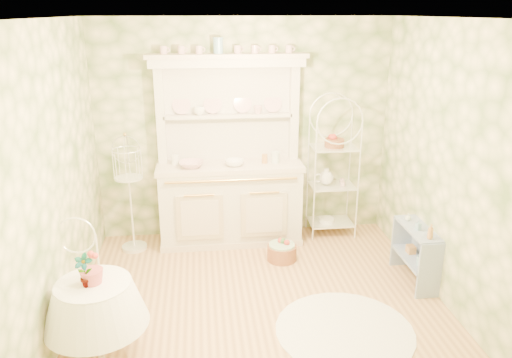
{
  "coord_description": "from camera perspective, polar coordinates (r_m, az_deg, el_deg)",
  "views": [
    {
      "loc": [
        -0.55,
        -4.22,
        2.76
      ],
      "look_at": [
        0.0,
        0.5,
        1.15
      ],
      "focal_mm": 35.0,
      "sensor_mm": 36.0,
      "label": 1
    }
  ],
  "objects": [
    {
      "name": "bottle_blue",
      "position": [
        5.41,
        18.05,
        -5.18
      ],
      "size": [
        0.06,
        0.06,
        0.11
      ],
      "primitive_type": "imported",
      "rotation": [
        0.0,
        0.0,
        0.36
      ],
      "color": "#7BABC3",
      "rests_on": "side_shelf"
    },
    {
      "name": "bowl_white",
      "position": [
        5.92,
        -2.46,
        1.6
      ],
      "size": [
        0.27,
        0.27,
        0.07
      ],
      "primitive_type": "imported",
      "rotation": [
        0.0,
        0.0,
        -0.23
      ],
      "color": "white",
      "rests_on": "kitchen_dresser"
    },
    {
      "name": "birdcage_stand",
      "position": [
        6.03,
        -14.25,
        -1.1
      ],
      "size": [
        0.4,
        0.4,
        1.55
      ],
      "primitive_type": "cube",
      "rotation": [
        0.0,
        0.0,
        0.09
      ],
      "color": "white",
      "rests_on": "floor"
    },
    {
      "name": "wall_front",
      "position": [
        2.85,
        5.42,
        -10.98
      ],
      "size": [
        3.6,
        3.6,
        0.0
      ],
      "primitive_type": "plane",
      "color": "#F7E8BC",
      "rests_on": "floor"
    },
    {
      "name": "kitchen_dresser",
      "position": [
        5.97,
        -3.04,
        3.0
      ],
      "size": [
        1.87,
        0.61,
        2.29
      ],
      "primitive_type": "cube",
      "color": "silver",
      "rests_on": "floor"
    },
    {
      "name": "round_table",
      "position": [
        4.43,
        -17.62,
        -15.73
      ],
      "size": [
        0.77,
        0.77,
        0.63
      ],
      "primitive_type": "cylinder",
      "rotation": [
        0.0,
        0.0,
        0.44
      ],
      "color": "white",
      "rests_on": "floor"
    },
    {
      "name": "cafe_chair",
      "position": [
        4.8,
        -19.77,
        -11.47
      ],
      "size": [
        0.42,
        0.42,
        0.87
      ],
      "primitive_type": "cube",
      "rotation": [
        0.0,
        0.0,
        -0.06
      ],
      "color": "white",
      "rests_on": "floor"
    },
    {
      "name": "ceiling",
      "position": [
        4.25,
        0.81,
        17.93
      ],
      "size": [
        3.6,
        3.6,
        0.0
      ],
      "primitive_type": "plane",
      "color": "white",
      "rests_on": "floor"
    },
    {
      "name": "bottle_glass",
      "position": [
        5.61,
        16.98,
        -4.26
      ],
      "size": [
        0.08,
        0.08,
        0.08
      ],
      "primitive_type": "imported",
      "rotation": [
        0.0,
        0.0,
        -0.32
      ],
      "color": "silver",
      "rests_on": "side_shelf"
    },
    {
      "name": "potted_geranium",
      "position": [
        4.13,
        -19.04,
        -9.92
      ],
      "size": [
        0.16,
        0.12,
        0.27
      ],
      "primitive_type": "imported",
      "rotation": [
        0.0,
        0.0,
        -0.16
      ],
      "color": "#3F7238",
      "rests_on": "round_table"
    },
    {
      "name": "cup_right",
      "position": [
        6.05,
        0.21,
        7.76
      ],
      "size": [
        0.13,
        0.13,
        0.1
      ],
      "primitive_type": "imported",
      "rotation": [
        0.0,
        0.0,
        -0.29
      ],
      "color": "white",
      "rests_on": "kitchen_dresser"
    },
    {
      "name": "cup_left",
      "position": [
        6.01,
        -6.48,
        7.57
      ],
      "size": [
        0.17,
        0.17,
        0.1
      ],
      "primitive_type": "imported",
      "rotation": [
        0.0,
        0.0,
        0.37
      ],
      "color": "white",
      "rests_on": "kitchen_dresser"
    },
    {
      "name": "wall_back",
      "position": [
        6.2,
        -1.39,
        5.58
      ],
      "size": [
        3.6,
        3.6,
        0.0
      ],
      "primitive_type": "plane",
      "color": "#F7E8BC",
      "rests_on": "floor"
    },
    {
      "name": "floor",
      "position": [
        5.07,
        0.67,
        -14.26
      ],
      "size": [
        3.6,
        3.6,
        0.0
      ],
      "primitive_type": "plane",
      "color": "tan",
      "rests_on": "ground"
    },
    {
      "name": "bakers_rack",
      "position": [
        6.31,
        8.82,
        1.83
      ],
      "size": [
        0.6,
        0.43,
        1.9
      ],
      "primitive_type": "cube",
      "rotation": [
        0.0,
        0.0,
        -0.01
      ],
      "color": "white",
      "rests_on": "floor"
    },
    {
      "name": "wall_right",
      "position": [
        5.03,
        21.55,
        1.1
      ],
      "size": [
        3.6,
        3.6,
        0.0
      ],
      "primitive_type": "plane",
      "color": "#F7E8BC",
      "rests_on": "floor"
    },
    {
      "name": "bowl_floral",
      "position": [
        5.91,
        -7.38,
        1.42
      ],
      "size": [
        0.3,
        0.3,
        0.07
      ],
      "primitive_type": "imported",
      "rotation": [
        0.0,
        0.0,
        -0.03
      ],
      "color": "white",
      "rests_on": "kitchen_dresser"
    },
    {
      "name": "wall_left",
      "position": [
        4.62,
        -22.01,
        -0.44
      ],
      "size": [
        3.6,
        3.6,
        0.0
      ],
      "primitive_type": "plane",
      "color": "#F7E8BC",
      "rests_on": "floor"
    },
    {
      "name": "floor_basket",
      "position": [
        5.85,
        2.96,
        -8.25
      ],
      "size": [
        0.35,
        0.35,
        0.22
      ],
      "primitive_type": "cylinder",
      "rotation": [
        0.0,
        0.0,
        0.05
      ],
      "color": "#995D3C",
      "rests_on": "floor"
    },
    {
      "name": "bottle_amber",
      "position": [
        5.23,
        19.31,
        -5.79
      ],
      "size": [
        0.06,
        0.06,
        0.15
      ],
      "primitive_type": "imported",
      "rotation": [
        0.0,
        0.0,
        0.02
      ],
      "color": "#BA8242",
      "rests_on": "side_shelf"
    },
    {
      "name": "lace_rug",
      "position": [
        4.8,
        10.08,
        -16.61
      ],
      "size": [
        1.36,
        1.36,
        0.01
      ],
      "primitive_type": "cylinder",
      "rotation": [
        0.0,
        0.0,
        -0.08
      ],
      "color": "white",
      "rests_on": "floor"
    },
    {
      "name": "side_shelf",
      "position": [
        5.6,
        17.77,
        -8.17
      ],
      "size": [
        0.31,
        0.74,
        0.62
      ],
      "primitive_type": "cube",
      "rotation": [
        0.0,
        0.0,
        0.06
      ],
      "color": "#8EA0C2",
      "rests_on": "floor"
    }
  ]
}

